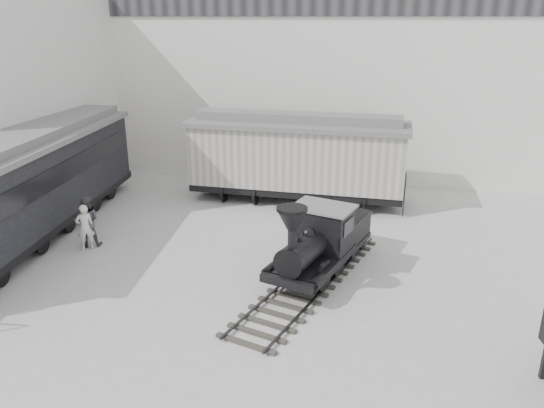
% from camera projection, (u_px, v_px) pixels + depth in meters
% --- Properties ---
extents(ground, '(90.00, 90.00, 0.00)m').
position_uv_depth(ground, '(261.00, 323.00, 14.66)').
color(ground, '#9E9E9B').
extents(north_wall, '(34.00, 2.51, 11.00)m').
position_uv_depth(north_wall, '(328.00, 68.00, 26.60)').
color(north_wall, silver).
rests_on(north_wall, ground).
extents(west_pavilion, '(7.00, 12.11, 9.00)m').
position_uv_depth(west_pavilion, '(12.00, 95.00, 25.19)').
color(west_pavilion, silver).
rests_on(west_pavilion, ground).
extents(locomotive, '(4.06, 8.36, 2.89)m').
position_uv_depth(locomotive, '(318.00, 245.00, 17.05)').
color(locomotive, black).
rests_on(locomotive, ground).
extents(boxcar, '(9.85, 3.24, 4.01)m').
position_uv_depth(boxcar, '(297.00, 155.00, 23.82)').
color(boxcar, black).
rests_on(boxcar, ground).
extents(passenger_coach, '(4.21, 14.24, 3.76)m').
position_uv_depth(passenger_coach, '(29.00, 184.00, 19.83)').
color(passenger_coach, black).
rests_on(passenger_coach, ground).
extents(visitor_a, '(0.74, 0.71, 1.71)m').
position_uv_depth(visitor_a, '(85.00, 227.00, 19.05)').
color(visitor_a, silver).
rests_on(visitor_a, ground).
extents(visitor_b, '(1.13, 1.03, 1.90)m').
position_uv_depth(visitor_b, '(87.00, 222.00, 19.32)').
color(visitor_b, '#434448').
rests_on(visitor_b, ground).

